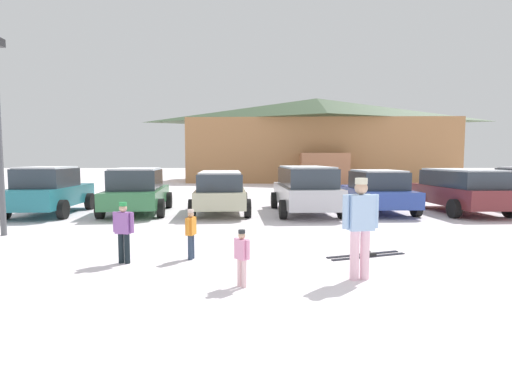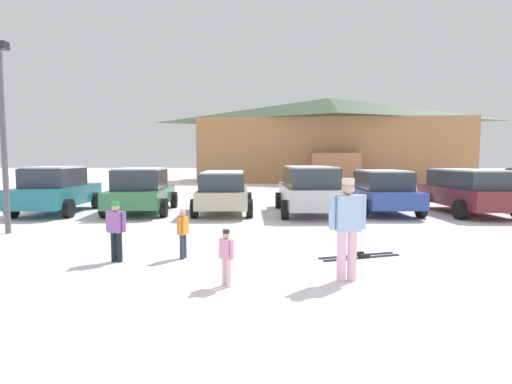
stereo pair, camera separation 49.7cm
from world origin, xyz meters
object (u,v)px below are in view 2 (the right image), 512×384
Objects in this scene: lamp_post at (3,126)px; parked_maroon_van at (468,190)px; parked_beige_suv at (224,190)px; parked_silver_wagon at (309,188)px; ski_lodge at (328,139)px; parked_teal_hatchback at (57,190)px; skier_child_in_pink_snowsuit at (226,255)px; pair_of_skis at (360,256)px; skier_child_in_purple_jacket at (116,228)px; parked_blue_hatchback at (381,191)px; skier_child_in_orange_jacket at (183,231)px; skier_adult_in_blue_parka at (347,223)px; parked_green_coupe at (142,190)px.

parked_maroon_van is at bearing 16.90° from lamp_post.
parked_beige_suv is 0.91× the size of parked_silver_wagon.
ski_lodge is 5.52× the size of parked_teal_hatchback.
ski_lodge is at bearing 64.78° from lamp_post.
parked_teal_hatchback reaches higher than skier_child_in_pink_snowsuit.
skier_child_in_pink_snowsuit is at bearing -142.02° from pair_of_skis.
skier_child_in_purple_jacket is at bearing -144.92° from parked_maroon_van.
parked_blue_hatchback is at bearing 22.04° from lamp_post.
parked_silver_wagon is at bearing -1.17° from parked_beige_suv.
parked_blue_hatchback is 10.06m from skier_child_in_purple_jacket.
lamp_post is (-5.22, 2.47, 2.26)m from skier_child_in_orange_jacket.
ski_lodge reaches higher than parked_teal_hatchback.
parked_teal_hatchback is at bearing -177.35° from parked_blue_hatchback.
parked_silver_wagon is at bearing 88.99° from skier_adult_in_blue_parka.
parked_green_coupe is at bearing 115.69° from skier_child_in_pink_snowsuit.
parked_green_coupe is 11.80m from parked_maroon_van.
skier_adult_in_blue_parka is (2.94, -8.07, 0.11)m from parked_beige_suv.
parked_beige_suv reaches higher than skier_child_in_purple_jacket.
parked_blue_hatchback is (5.75, 0.19, -0.04)m from parked_beige_suv.
skier_child_in_purple_jacket is (-8.09, -28.46, -3.04)m from ski_lodge.
parked_silver_wagon is 2.80× the size of pair_of_skis.
pair_of_skis is at bearing -86.20° from parked_silver_wagon.
parked_silver_wagon is 5.69m from parked_maroon_van.
parked_maroon_van is (1.93, -21.42, -2.83)m from ski_lodge.
parked_green_coupe is 10.02m from skier_adult_in_blue_parka.
lamp_post is (-4.00, 2.78, 2.16)m from skier_child_in_purple_jacket.
skier_child_in_pink_snowsuit is (4.05, -8.42, -0.32)m from parked_green_coupe.
skier_child_in_purple_jacket is at bearing 148.17° from skier_child_in_pink_snowsuit.
parked_silver_wagon is 1.11× the size of parked_blue_hatchback.
parked_maroon_van is 11.47m from skier_child_in_pink_snowsuit.
skier_adult_in_blue_parka is 1.43× the size of skier_child_in_purple_jacket.
parked_maroon_van reaches higher than parked_blue_hatchback.
skier_child_in_orange_jacket is at bearing -46.70° from parked_teal_hatchback.
ski_lodge reaches higher than parked_silver_wagon.
parked_teal_hatchback reaches higher than skier_child_in_orange_jacket.
skier_adult_in_blue_parka is 2.00m from skier_child_in_pink_snowsuit.
lamp_post reaches higher than parked_maroon_van.
ski_lodge is 5.08× the size of parked_green_coupe.
skier_child_in_purple_jacket is at bearing -121.84° from parked_silver_wagon.
skier_child_in_orange_jacket is (6.01, -6.38, -0.29)m from parked_teal_hatchback.
skier_child_in_orange_jacket is (-3.11, -6.67, -0.36)m from parked_silver_wagon.
parked_maroon_van is (8.77, 0.00, 0.04)m from parked_beige_suv.
parked_teal_hatchback is 0.93× the size of parked_maroon_van.
skier_child_in_pink_snowsuit is at bearing -103.81° from parked_silver_wagon.
parked_silver_wagon is (-3.76, -21.48, -2.78)m from ski_lodge.
parked_beige_suv is 7.05m from lamp_post.
parked_maroon_van is at bearing 51.03° from pair_of_skis.
parked_blue_hatchback is (11.79, 0.55, -0.05)m from parked_teal_hatchback.
parked_blue_hatchback is at bearing 61.32° from skier_child_in_pink_snowsuit.
parked_teal_hatchback reaches higher than parked_beige_suv.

